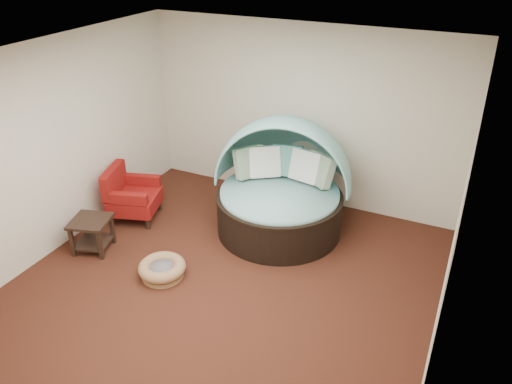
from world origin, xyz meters
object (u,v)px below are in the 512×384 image
at_px(side_table, 92,230).
at_px(canopy_daybed, 281,180).
at_px(pet_basket, 162,269).
at_px(red_armchair, 130,195).

bearing_deg(side_table, canopy_daybed, 38.11).
relative_size(canopy_daybed, side_table, 3.56).
bearing_deg(pet_basket, side_table, 175.37).
bearing_deg(pet_basket, canopy_daybed, 62.66).
bearing_deg(red_armchair, side_table, -104.27).
xyz_separation_m(red_armchair, side_table, (0.05, -0.92, -0.07)).
height_order(pet_basket, red_armchair, red_armchair).
bearing_deg(side_table, red_armchair, 93.16).
xyz_separation_m(canopy_daybed, red_armchair, (-2.16, -0.73, -0.39)).
xyz_separation_m(canopy_daybed, side_table, (-2.11, -1.65, -0.46)).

